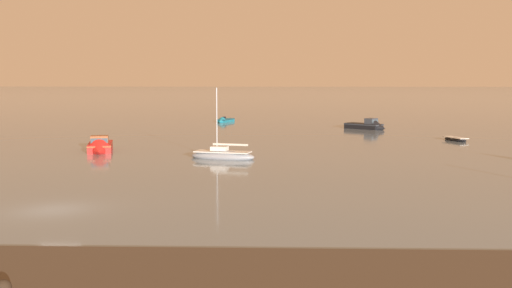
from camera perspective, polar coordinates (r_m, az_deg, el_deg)
The scene contains 7 objects.
ground_plane at distance 38.64m, azimuth -17.96°, elevation -5.75°, with size 800.00×800.00×0.00m, color slate.
tidal_rock_near at distance 23.83m, azimuth -22.11°, elevation -12.09°, with size 0.59×0.59×0.59m, color #2D2116.
sailboat_moored_0 at distance 59.25m, azimuth -3.08°, elevation -1.04°, with size 6.56×3.43×7.03m.
motorboat_moored_2 at distance 66.35m, azimuth -14.08°, elevation -0.36°, with size 3.77×7.04×2.54m.
motorboat_moored_3 at distance 105.13m, azimuth -2.94°, elevation 2.11°, with size 3.03×4.56×1.48m.
rowboat_moored_0 at distance 79.05m, azimuth 17.76°, elevation 0.41°, with size 2.59×3.98×0.60m.
motorboat_moored_4 at distance 92.85m, azimuth 10.31°, elevation 1.57°, with size 6.26×5.81×2.42m.
Camera 1 is at (13.04, -35.51, 7.86)m, focal length 43.77 mm.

